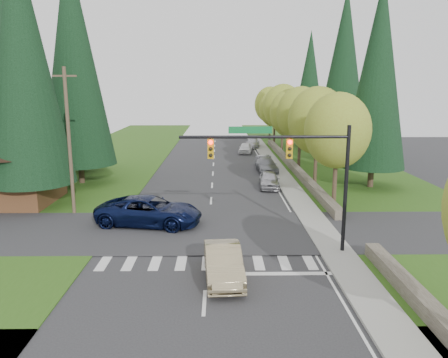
{
  "coord_description": "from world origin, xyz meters",
  "views": [
    {
      "loc": [
        0.6,
        -17.47,
        8.64
      ],
      "look_at": [
        0.95,
        10.39,
        2.8
      ],
      "focal_mm": 35.0,
      "sensor_mm": 36.0,
      "label": 1
    }
  ],
  "objects_px": {
    "parked_car_b": "(267,165)",
    "suv_navy": "(150,211)",
    "parked_car_e": "(253,143)",
    "sedan_champagne": "(223,263)",
    "parked_car_a": "(269,180)",
    "parked_car_c": "(264,161)",
    "parked_car_d": "(245,148)"
  },
  "relations": [
    {
      "from": "parked_car_a",
      "to": "parked_car_b",
      "type": "height_order",
      "value": "parked_car_a"
    },
    {
      "from": "parked_car_a",
      "to": "parked_car_b",
      "type": "distance_m",
      "value": 7.3
    },
    {
      "from": "parked_car_b",
      "to": "parked_car_c",
      "type": "distance_m",
      "value": 2.81
    },
    {
      "from": "sedan_champagne",
      "to": "parked_car_a",
      "type": "relative_size",
      "value": 1.11
    },
    {
      "from": "suv_navy",
      "to": "parked_car_a",
      "type": "height_order",
      "value": "suv_navy"
    },
    {
      "from": "parked_car_b",
      "to": "parked_car_e",
      "type": "distance_m",
      "value": 18.83
    },
    {
      "from": "sedan_champagne",
      "to": "parked_car_b",
      "type": "relative_size",
      "value": 0.96
    },
    {
      "from": "parked_car_d",
      "to": "sedan_champagne",
      "type": "bearing_deg",
      "value": -87.0
    },
    {
      "from": "parked_car_d",
      "to": "parked_car_a",
      "type": "bearing_deg",
      "value": -79.72
    },
    {
      "from": "sedan_champagne",
      "to": "parked_car_c",
      "type": "xyz_separation_m",
      "value": [
        4.8,
        28.72,
        -0.12
      ]
    },
    {
      "from": "sedan_champagne",
      "to": "parked_car_b",
      "type": "distance_m",
      "value": 26.35
    },
    {
      "from": "sedan_champagne",
      "to": "parked_car_b",
      "type": "xyz_separation_m",
      "value": [
        4.8,
        25.91,
        -0.06
      ]
    },
    {
      "from": "sedan_champagne",
      "to": "parked_car_d",
      "type": "relative_size",
      "value": 1.15
    },
    {
      "from": "parked_car_a",
      "to": "parked_car_d",
      "type": "xyz_separation_m",
      "value": [
        -0.84,
        20.7,
        -0.03
      ]
    },
    {
      "from": "sedan_champagne",
      "to": "suv_navy",
      "type": "height_order",
      "value": "suv_navy"
    },
    {
      "from": "suv_navy",
      "to": "parked_car_b",
      "type": "relative_size",
      "value": 1.37
    },
    {
      "from": "parked_car_a",
      "to": "parked_car_c",
      "type": "relative_size",
      "value": 1.07
    },
    {
      "from": "suv_navy",
      "to": "parked_car_b",
      "type": "bearing_deg",
      "value": -17.39
    },
    {
      "from": "suv_navy",
      "to": "parked_car_d",
      "type": "xyz_separation_m",
      "value": [
        8.03,
        31.23,
        -0.23
      ]
    },
    {
      "from": "suv_navy",
      "to": "parked_car_d",
      "type": "distance_m",
      "value": 32.25
    },
    {
      "from": "suv_navy",
      "to": "parked_car_d",
      "type": "relative_size",
      "value": 1.64
    },
    {
      "from": "parked_car_b",
      "to": "suv_navy",
      "type": "bearing_deg",
      "value": -120.37
    },
    {
      "from": "parked_car_d",
      "to": "parked_car_e",
      "type": "bearing_deg",
      "value": 83.45
    },
    {
      "from": "sedan_champagne",
      "to": "parked_car_e",
      "type": "distance_m",
      "value": 45.0
    },
    {
      "from": "parked_car_b",
      "to": "parked_car_d",
      "type": "height_order",
      "value": "parked_car_b"
    },
    {
      "from": "sedan_champagne",
      "to": "suv_navy",
      "type": "xyz_separation_m",
      "value": [
        -4.63,
        8.09,
        0.15
      ]
    },
    {
      "from": "sedan_champagne",
      "to": "parked_car_d",
      "type": "height_order",
      "value": "sedan_champagne"
    },
    {
      "from": "suv_navy",
      "to": "parked_car_b",
      "type": "distance_m",
      "value": 20.15
    },
    {
      "from": "parked_car_c",
      "to": "suv_navy",
      "type": "bearing_deg",
      "value": -121.5
    },
    {
      "from": "parked_car_c",
      "to": "parked_car_e",
      "type": "relative_size",
      "value": 0.83
    },
    {
      "from": "parked_car_d",
      "to": "parked_car_e",
      "type": "xyz_separation_m",
      "value": [
        1.4,
        5.42,
        -0.01
      ]
    },
    {
      "from": "parked_car_b",
      "to": "parked_car_c",
      "type": "xyz_separation_m",
      "value": [
        0.0,
        2.81,
        -0.06
      ]
    }
  ]
}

